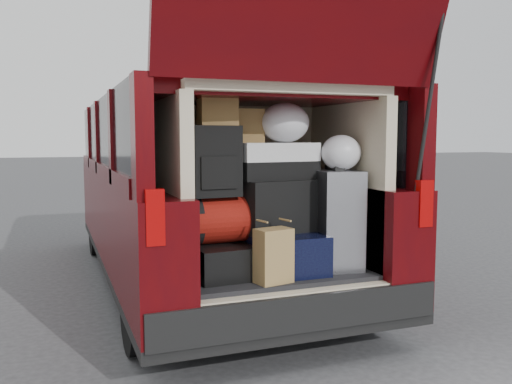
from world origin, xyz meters
The scene contains 15 objects.
ground centered at (0.00, 0.00, 0.00)m, with size 80.00×80.00×0.00m, color #38383A.
minivan centered at (0.00, 1.86, 0.91)m, with size 1.90×5.35×2.77m.
load_floor centered at (0.00, 0.28, 0.28)m, with size 1.24×1.05×0.55m, color black.
black_hardshell centered at (-0.37, 0.15, 0.65)m, with size 0.38×0.52×0.21m, color black.
navy_hardshell centered at (0.06, 0.12, 0.68)m, with size 0.49×0.59×0.26m, color black.
silver_roller centered at (0.45, 0.09, 0.88)m, with size 0.28×0.45×0.67m, color silver.
kraft_bag centered at (-0.11, -0.15, 0.72)m, with size 0.22×0.14×0.34m, color #9C7946.
red_duffel centered at (-0.33, 0.17, 0.91)m, with size 0.47×0.31×0.31m, color maroon.
black_soft_case centered at (0.04, 0.15, 0.98)m, with size 0.48×0.29×0.35m, color black.
backpack centered at (-0.40, 0.12, 1.29)m, with size 0.31×0.19×0.45m, color black.
twotone_duffel centered at (0.05, 0.20, 1.28)m, with size 0.55×0.28×0.25m, color white.
grocery_sack_lower centered at (-0.37, 0.14, 1.62)m, with size 0.23×0.19×0.21m, color brown.
grocery_sack_upper centered at (-0.14, 0.27, 1.52)m, with size 0.22×0.18×0.22m, color brown.
plastic_bag_center centered at (0.11, 0.19, 1.54)m, with size 0.33×0.31×0.27m, color white.
plastic_bag_right centered at (0.47, 0.05, 1.34)m, with size 0.27×0.26×0.24m, color white.
Camera 1 is at (-1.36, -3.16, 1.44)m, focal length 38.00 mm.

